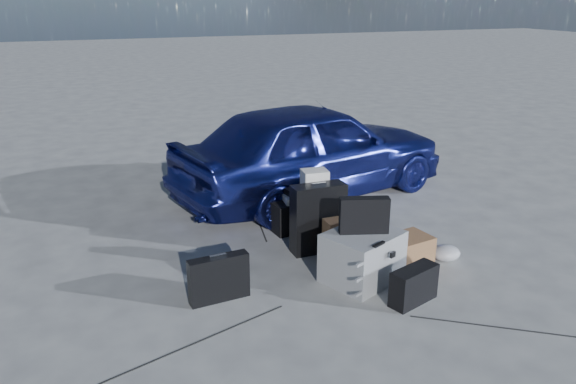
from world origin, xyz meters
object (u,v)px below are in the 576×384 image
object	(u,v)px
car	(312,149)
duffel_bag	(301,214)
suitcase_left	(318,218)
pelican_case	(362,257)
briefcase	(219,278)
cardboard_box	(409,249)
suitcase_right	(313,215)

from	to	relation	value
car	duffel_bag	bearing A→B (deg)	137.25
duffel_bag	suitcase_left	bearing A→B (deg)	-102.72
pelican_case	duffel_bag	bearing A→B (deg)	68.84
pelican_case	briefcase	world-z (taller)	pelican_case
pelican_case	briefcase	bearing A→B (deg)	151.03
cardboard_box	briefcase	bearing A→B (deg)	-179.59
briefcase	cardboard_box	bearing A→B (deg)	-4.44
car	briefcase	bearing A→B (deg)	126.80
car	suitcase_left	size ratio (longest dim) A/B	5.12
suitcase_right	car	bearing A→B (deg)	90.37
suitcase_left	duffel_bag	world-z (taller)	suitcase_left
briefcase	suitcase_right	bearing A→B (deg)	29.43
duffel_bag	cardboard_box	size ratio (longest dim) A/B	1.80
briefcase	suitcase_left	bearing A→B (deg)	21.59
car	duffel_bag	xyz separation A→B (m)	(-0.53, -0.94, -0.44)
suitcase_left	cardboard_box	size ratio (longest dim) A/B	1.89
briefcase	cardboard_box	distance (m)	1.86
cardboard_box	suitcase_left	bearing A→B (deg)	141.20
car	suitcase_left	xyz separation A→B (m)	(-0.60, -1.52, -0.26)
suitcase_left	cardboard_box	xyz separation A→B (m)	(0.70, -0.56, -0.21)
car	suitcase_left	world-z (taller)	car
car	pelican_case	xyz separation A→B (m)	(-0.48, -2.22, -0.38)
car	cardboard_box	world-z (taller)	car
duffel_bag	suitcase_right	bearing A→B (deg)	-98.46
car	cardboard_box	bearing A→B (deg)	169.54
car	cardboard_box	xyz separation A→B (m)	(0.10, -2.09, -0.47)
suitcase_right	suitcase_left	bearing A→B (deg)	-78.33
pelican_case	duffel_bag	xyz separation A→B (m)	(-0.05, 1.28, -0.06)
cardboard_box	duffel_bag	bearing A→B (deg)	119.10
duffel_bag	car	bearing A→B (deg)	54.11
briefcase	duffel_bag	xyz separation A→B (m)	(1.22, 1.16, -0.03)
briefcase	cardboard_box	world-z (taller)	briefcase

